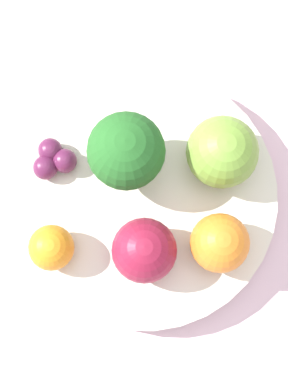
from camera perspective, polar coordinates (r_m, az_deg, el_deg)
name	(u,v)px	position (r m, az deg, el deg)	size (l,w,h in m)	color
ground_plane	(144,205)	(0.56, 0.00, -1.13)	(6.00, 6.00, 0.00)	gray
table_surface	(144,203)	(0.55, 0.00, -0.95)	(1.20, 1.20, 0.02)	silver
bowl	(144,198)	(0.53, 0.00, -0.50)	(0.21, 0.21, 0.03)	silver
broccoli	(126,152)	(0.48, -1.60, 3.62)	(0.06, 0.06, 0.07)	#8CB76B
apple_red	(144,250)	(0.48, 0.03, -5.21)	(0.05, 0.05, 0.05)	maroon
apple_green	(222,152)	(0.50, 6.98, 3.54)	(0.06, 0.06, 0.06)	olive
orange_front	(220,243)	(0.49, 6.75, -4.52)	(0.05, 0.05, 0.05)	orange
orange_back	(51,248)	(0.49, -8.23, -4.92)	(0.04, 0.04, 0.04)	orange
grape_cluster	(53,160)	(0.51, -8.05, 2.87)	(0.03, 0.04, 0.02)	#5B1E42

